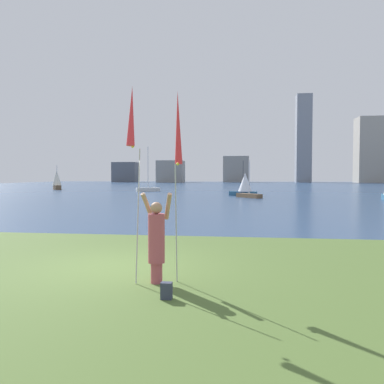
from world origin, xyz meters
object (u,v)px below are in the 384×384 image
Objects in this scene: bag at (166,291)px; sailboat_3 at (148,188)px; sailboat_5 at (57,180)px; sailboat_0 at (249,195)px; kite_flag_left at (132,121)px; kite_flag_right at (178,131)px; person at (157,239)px; sailboat_4 at (245,184)px.

bag is 0.05× the size of sailboat_3.
bag is 0.08× the size of sailboat_5.
sailboat_5 reaches higher than sailboat_0.
sailboat_0 is (2.70, 31.03, -2.98)m from kite_flag_left.
kite_flag_right is 1.08× the size of sailboat_5.
sailboat_5 is at bearing 119.34° from person.
kite_flag_right is 34.06m from sailboat_4.
kite_flag_left is 3.25m from bag.
kite_flag_left reaches higher than sailboat_0.
sailboat_4 is (-0.40, 3.61, 0.99)m from sailboat_0.
sailboat_5 is (-15.04, 4.46, 1.00)m from sailboat_3.
sailboat_5 is at bearing 163.47° from sailboat_3.
sailboat_4 is at bearing 86.20° from kite_flag_left.
bag is (0.00, -1.30, -2.95)m from kite_flag_right.
kite_flag_left is at bearing -62.24° from sailboat_5.
sailboat_4 reaches higher than person.
sailboat_3 reaches higher than bag.
kite_flag_left reaches higher than bag.
person is 6.21× the size of bag.
bag is at bearing -93.44° from sailboat_0.
sailboat_0 reaches higher than person.
sailboat_0 is (2.30, 30.67, -0.65)m from person.
bag is 0.08× the size of sailboat_0.
sailboat_5 reaches higher than bag.
sailboat_3 reaches higher than person.
sailboat_0 is (1.91, 31.67, 0.10)m from bag.
kite_flag_right is at bearing -61.18° from sailboat_5.
sailboat_4 is (2.30, 34.64, -1.99)m from kite_flag_left.
sailboat_3 reaches higher than sailboat_5.
kite_flag_left is 45.26m from sailboat_3.
kite_flag_right reaches higher than person.
person is 0.47× the size of kite_flag_right.
person is 44.91m from sailboat_3.
bag is 35.33m from sailboat_4.
sailboat_3 is 15.80m from sailboat_4.
kite_flag_left is 31.29m from sailboat_0.
kite_flag_left is at bearing -94.97° from sailboat_0.
kite_flag_right is at bearing -93.60° from sailboat_0.
kite_flag_right reaches higher than sailboat_4.
sailboat_0 is at bearing 86.40° from kite_flag_right.
sailboat_5 is at bearing 118.82° from kite_flag_right.
kite_flag_left is 1.06× the size of sailboat_4.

